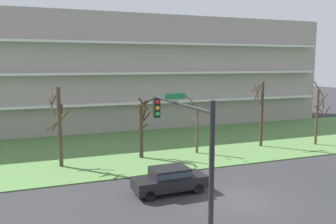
{
  "coord_description": "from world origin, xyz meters",
  "views": [
    {
      "loc": [
        -10.6,
        -16.5,
        7.72
      ],
      "look_at": [
        -2.15,
        6.0,
        4.41
      ],
      "focal_mm": 37.66,
      "sensor_mm": 36.0,
      "label": 1
    }
  ],
  "objects": [
    {
      "name": "traffic_signal_mast",
      "position": [
        -5.36,
        -4.6,
        4.52
      ],
      "size": [
        0.9,
        5.97,
        6.56
      ],
      "color": "black",
      "rests_on": "ground"
    },
    {
      "name": "tree_left",
      "position": [
        -2.68,
        10.66,
        2.63
      ],
      "size": [
        1.4,
        1.56,
        5.09
      ],
      "color": "#423023",
      "rests_on": "ground"
    },
    {
      "name": "tree_far_right",
      "position": [
        14.2,
        9.26,
        3.0
      ],
      "size": [
        1.86,
        1.8,
        6.14
      ],
      "color": "#4C3828",
      "rests_on": "ground"
    },
    {
      "name": "ground",
      "position": [
        0.0,
        0.0,
        0.0
      ],
      "size": [
        160.0,
        160.0,
        0.0
      ],
      "primitive_type": "plane",
      "color": "#2D2D30"
    },
    {
      "name": "apartment_building",
      "position": [
        0.0,
        27.24,
        6.65
      ],
      "size": [
        50.76,
        11.42,
        13.29
      ],
      "color": "#9E938C",
      "rests_on": "ground"
    },
    {
      "name": "tree_center",
      "position": [
        2.06,
        10.29,
        2.41
      ],
      "size": [
        1.38,
        1.57,
        5.16
      ],
      "color": "brown",
      "rests_on": "ground"
    },
    {
      "name": "grass_lawn_strip",
      "position": [
        0.0,
        14.0,
        0.04
      ],
      "size": [
        80.0,
        16.0,
        0.08
      ],
      "primitive_type": "cube",
      "color": "#547F42",
      "rests_on": "ground"
    },
    {
      "name": "tree_far_left",
      "position": [
        -9.13,
        10.36,
        3.3
      ],
      "size": [
        1.75,
        1.66,
        6.03
      ],
      "color": "#4C3828",
      "rests_on": "ground"
    },
    {
      "name": "sedan_black_near_left",
      "position": [
        -3.36,
        2.5,
        0.87
      ],
      "size": [
        4.46,
        1.94,
        1.57
      ],
      "rotation": [
        0.0,
        0.0,
        3.17
      ],
      "color": "black",
      "rests_on": "ground"
    },
    {
      "name": "tree_right",
      "position": [
        8.79,
        10.63,
        3.35
      ],
      "size": [
        1.29,
        1.42,
        6.08
      ],
      "color": "#423023",
      "rests_on": "ground"
    }
  ]
}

